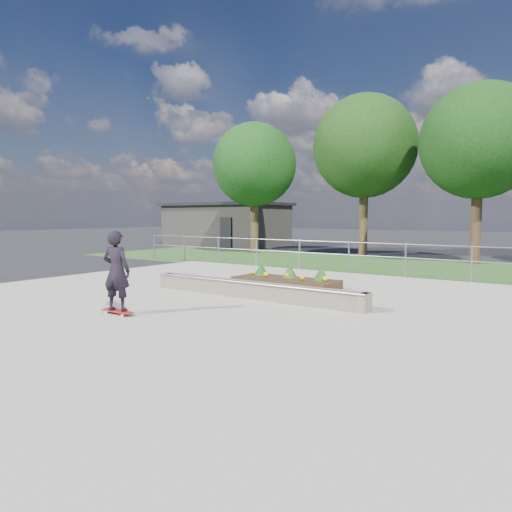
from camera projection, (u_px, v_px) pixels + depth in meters
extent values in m
plane|color=black|center=(210.00, 310.00, 10.09)|extent=(120.00, 120.00, 0.00)
cube|color=#284B1E|center=(383.00, 266.00, 19.05)|extent=(30.00, 8.00, 0.02)
cube|color=gray|center=(210.00, 308.00, 10.09)|extent=(15.00, 15.00, 0.06)
cylinder|color=gray|center=(154.00, 247.00, 21.88)|extent=(0.06, 0.06, 1.20)
cylinder|color=gray|center=(185.00, 249.00, 20.73)|extent=(0.06, 0.06, 1.20)
cylinder|color=gray|center=(218.00, 250.00, 19.59)|extent=(0.06, 0.06, 1.20)
cylinder|color=#999DA1|center=(256.00, 253.00, 18.44)|extent=(0.06, 0.06, 1.20)
cylinder|color=#9A9EA3|center=(299.00, 255.00, 17.29)|extent=(0.06, 0.06, 1.20)
cylinder|color=gray|center=(349.00, 258.00, 16.15)|extent=(0.06, 0.06, 1.20)
cylinder|color=gray|center=(405.00, 261.00, 15.00)|extent=(0.06, 0.06, 1.20)
cylinder|color=gray|center=(471.00, 265.00, 13.85)|extent=(0.06, 0.06, 1.20)
cylinder|color=gray|center=(349.00, 242.00, 16.10)|extent=(20.00, 0.04, 0.04)
cylinder|color=gray|center=(349.00, 255.00, 16.14)|extent=(20.00, 0.04, 0.04)
cube|color=#292725|center=(226.00, 226.00, 32.66)|extent=(8.00, 5.00, 2.80)
cube|color=black|center=(226.00, 204.00, 32.53)|extent=(8.40, 5.40, 0.20)
cube|color=black|center=(226.00, 233.00, 29.47)|extent=(0.90, 0.10, 2.00)
cylinder|color=#372716|center=(254.00, 227.00, 25.14)|extent=(0.44, 0.44, 2.93)
sphere|color=black|center=(254.00, 165.00, 24.84)|extent=(4.55, 4.55, 4.55)
cylinder|color=#372716|center=(363.00, 224.00, 23.60)|extent=(0.44, 0.44, 3.38)
sphere|color=black|center=(365.00, 146.00, 23.25)|extent=(5.25, 5.25, 5.25)
cylinder|color=#372116|center=(476.00, 228.00, 19.64)|extent=(0.44, 0.44, 3.15)
sphere|color=black|center=(479.00, 141.00, 19.32)|extent=(4.90, 4.90, 4.90)
cube|color=#665A4B|center=(252.00, 290.00, 11.19)|extent=(6.00, 0.40, 0.40)
cylinder|color=gray|center=(247.00, 283.00, 11.01)|extent=(6.00, 0.06, 0.06)
cube|color=brown|center=(168.00, 280.00, 12.86)|extent=(0.15, 0.42, 0.40)
cube|color=#6B604F|center=(364.00, 303.00, 9.53)|extent=(0.15, 0.42, 0.40)
cube|color=black|center=(285.00, 283.00, 12.91)|extent=(3.00, 1.20, 0.25)
sphere|color=yellow|center=(253.00, 272.00, 13.66)|extent=(0.14, 0.14, 0.14)
sphere|color=yellow|center=(266.00, 274.00, 13.16)|extent=(0.14, 0.14, 0.14)
sphere|color=gold|center=(287.00, 275.00, 12.98)|extent=(0.14, 0.14, 0.14)
sphere|color=gold|center=(302.00, 278.00, 12.47)|extent=(0.14, 0.14, 0.14)
sphere|color=yellow|center=(325.00, 279.00, 12.29)|extent=(0.14, 0.14, 0.14)
cone|color=#134213|center=(261.00, 269.00, 13.66)|extent=(0.44, 0.44, 0.36)
cone|color=#1E4814|center=(290.00, 271.00, 13.09)|extent=(0.44, 0.44, 0.36)
cone|color=#1A4212|center=(321.00, 274.00, 12.52)|extent=(0.44, 0.44, 0.36)
cylinder|color=white|center=(106.00, 312.00, 9.40)|extent=(0.05, 0.03, 0.05)
cylinder|color=white|center=(113.00, 311.00, 9.55)|extent=(0.05, 0.03, 0.05)
cylinder|color=white|center=(122.00, 316.00, 9.10)|extent=(0.05, 0.03, 0.05)
cylinder|color=white|center=(129.00, 314.00, 9.25)|extent=(0.05, 0.03, 0.05)
cylinder|color=#A2A2A8|center=(110.00, 310.00, 9.47)|extent=(0.02, 0.18, 0.02)
cylinder|color=#A3A2A8|center=(126.00, 314.00, 9.18)|extent=(0.02, 0.18, 0.02)
cube|color=#A01813|center=(118.00, 311.00, 9.32)|extent=(0.80, 0.21, 0.02)
imported|color=black|center=(116.00, 271.00, 9.25)|extent=(0.69, 0.55, 1.64)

